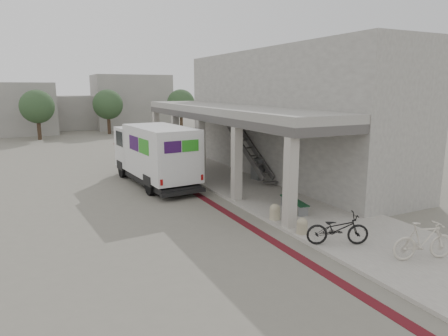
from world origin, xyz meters
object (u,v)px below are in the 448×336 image
bench (294,203)px  utility_cabinet (258,169)px  fedex_truck (154,153)px  bicycle_cream (424,241)px  bicycle_black (338,229)px

bench → utility_cabinet: bearing=82.8°
fedex_truck → utility_cabinet: 5.58m
fedex_truck → utility_cabinet: (5.18, -1.83, -0.96)m
fedex_truck → bench: fedex_truck is taller
bench → utility_cabinet: 5.69m
bicycle_cream → bicycle_black: bearing=53.2°
bicycle_black → bicycle_cream: bearing=-118.6°
utility_cabinet → bicycle_cream: same height
fedex_truck → bicycle_black: size_ratio=3.79×
bench → bicycle_cream: bicycle_cream is taller
utility_cabinet → bicycle_cream: size_ratio=0.60×
fedex_truck → bicycle_cream: bearing=-76.8°
utility_cabinet → fedex_truck: bearing=155.2°
utility_cabinet → bicycle_black: utility_cabinet is taller
bench → bicycle_black: 3.64m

